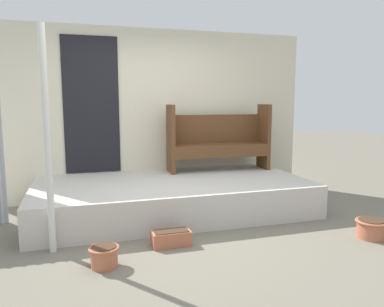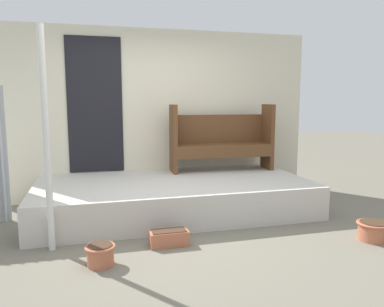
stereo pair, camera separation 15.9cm
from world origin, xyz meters
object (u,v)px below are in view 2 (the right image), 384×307
Objects in this scene: bench at (221,138)px; flower_pot_left at (100,254)px; support_post at (46,141)px; flower_pot_middle at (373,230)px; planter_box_rect at (169,238)px.

bench reaches higher than flower_pot_left.
support_post is 3.57m from flower_pot_middle.
bench reaches higher than flower_pot_middle.
support_post is 7.89× the size of flower_pot_left.
support_post is 6.46× the size of flower_pot_middle.
bench is 2.54m from flower_pot_middle.
planter_box_rect is at bearing -9.28° from support_post.
planter_box_rect is (-2.19, 0.43, -0.03)m from flower_pot_middle.
bench is at bearing 114.50° from flower_pot_middle.
planter_box_rect is at bearing 24.09° from flower_pot_left.
flower_pot_middle reaches higher than planter_box_rect.
bench is 2.29m from planter_box_rect.
support_post is 1.41× the size of bench.
support_post is at bearing 169.47° from flower_pot_middle.
flower_pot_left is 0.78m from planter_box_rect.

